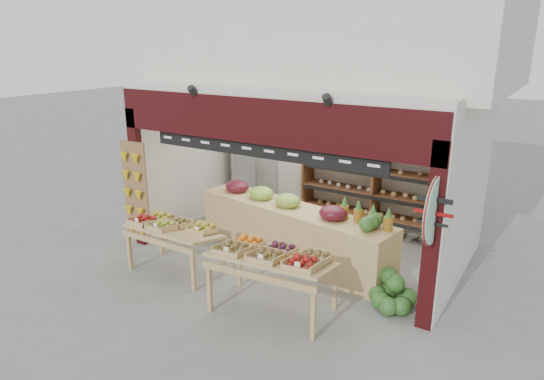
{
  "coord_description": "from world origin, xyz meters",
  "views": [
    {
      "loc": [
        4.09,
        -7.17,
        3.82
      ],
      "look_at": [
        -0.28,
        -0.2,
        1.28
      ],
      "focal_mm": 32.0,
      "sensor_mm": 36.0,
      "label": 1
    }
  ],
  "objects_px": {
    "display_table_left": "(171,227)",
    "display_table_right": "(273,256)",
    "back_shelving": "(377,178)",
    "watermelon_pile": "(391,294)",
    "cardboard_stack": "(259,222)",
    "mid_counter": "(292,231)",
    "refrigerator": "(254,169)"
  },
  "relations": [
    {
      "from": "back_shelving",
      "to": "display_table_right",
      "type": "relative_size",
      "value": 1.75
    },
    {
      "from": "mid_counter",
      "to": "cardboard_stack",
      "type": "bearing_deg",
      "value": 149.22
    },
    {
      "from": "mid_counter",
      "to": "watermelon_pile",
      "type": "distance_m",
      "value": 2.25
    },
    {
      "from": "display_table_left",
      "to": "watermelon_pile",
      "type": "distance_m",
      "value": 3.77
    },
    {
      "from": "display_table_left",
      "to": "display_table_right",
      "type": "xyz_separation_m",
      "value": [
        2.19,
        -0.24,
        0.09
      ]
    },
    {
      "from": "back_shelving",
      "to": "display_table_left",
      "type": "distance_m",
      "value": 4.23
    },
    {
      "from": "cardboard_stack",
      "to": "mid_counter",
      "type": "distance_m",
      "value": 1.42
    },
    {
      "from": "display_table_right",
      "to": "refrigerator",
      "type": "bearing_deg",
      "value": 127.35
    },
    {
      "from": "display_table_right",
      "to": "mid_counter",
      "type": "bearing_deg",
      "value": 111.27
    },
    {
      "from": "refrigerator",
      "to": "mid_counter",
      "type": "distance_m",
      "value": 2.86
    },
    {
      "from": "back_shelving",
      "to": "watermelon_pile",
      "type": "height_order",
      "value": "back_shelving"
    },
    {
      "from": "refrigerator",
      "to": "display_table_right",
      "type": "height_order",
      "value": "refrigerator"
    },
    {
      "from": "back_shelving",
      "to": "mid_counter",
      "type": "height_order",
      "value": "back_shelving"
    },
    {
      "from": "refrigerator",
      "to": "mid_counter",
      "type": "xyz_separation_m",
      "value": [
        2.09,
        -1.9,
        -0.44
      ]
    },
    {
      "from": "display_table_left",
      "to": "display_table_right",
      "type": "height_order",
      "value": "display_table_right"
    },
    {
      "from": "back_shelving",
      "to": "cardboard_stack",
      "type": "relative_size",
      "value": 3.32
    },
    {
      "from": "mid_counter",
      "to": "display_table_left",
      "type": "relative_size",
      "value": 2.55
    },
    {
      "from": "display_table_left",
      "to": "display_table_right",
      "type": "bearing_deg",
      "value": -6.14
    },
    {
      "from": "back_shelving",
      "to": "display_table_left",
      "type": "xyz_separation_m",
      "value": [
        -2.34,
        -3.5,
        -0.39
      ]
    },
    {
      "from": "back_shelving",
      "to": "cardboard_stack",
      "type": "bearing_deg",
      "value": -146.87
    },
    {
      "from": "watermelon_pile",
      "to": "display_table_left",
      "type": "bearing_deg",
      "value": -167.94
    },
    {
      "from": "refrigerator",
      "to": "display_table_left",
      "type": "xyz_separation_m",
      "value": [
        0.57,
        -3.38,
        -0.2
      ]
    },
    {
      "from": "refrigerator",
      "to": "mid_counter",
      "type": "bearing_deg",
      "value": -37.29
    },
    {
      "from": "cardboard_stack",
      "to": "mid_counter",
      "type": "bearing_deg",
      "value": -30.78
    },
    {
      "from": "back_shelving",
      "to": "display_table_left",
      "type": "relative_size",
      "value": 2.04
    },
    {
      "from": "cardboard_stack",
      "to": "display_table_left",
      "type": "distance_m",
      "value": 2.28
    },
    {
      "from": "refrigerator",
      "to": "cardboard_stack",
      "type": "xyz_separation_m",
      "value": [
        0.9,
        -1.19,
        -0.75
      ]
    },
    {
      "from": "display_table_right",
      "to": "watermelon_pile",
      "type": "bearing_deg",
      "value": 35.0
    },
    {
      "from": "watermelon_pile",
      "to": "mid_counter",
      "type": "bearing_deg",
      "value": 161.62
    },
    {
      "from": "mid_counter",
      "to": "display_table_right",
      "type": "height_order",
      "value": "mid_counter"
    },
    {
      "from": "mid_counter",
      "to": "watermelon_pile",
      "type": "height_order",
      "value": "mid_counter"
    },
    {
      "from": "mid_counter",
      "to": "display_table_right",
      "type": "relative_size",
      "value": 2.18
    }
  ]
}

